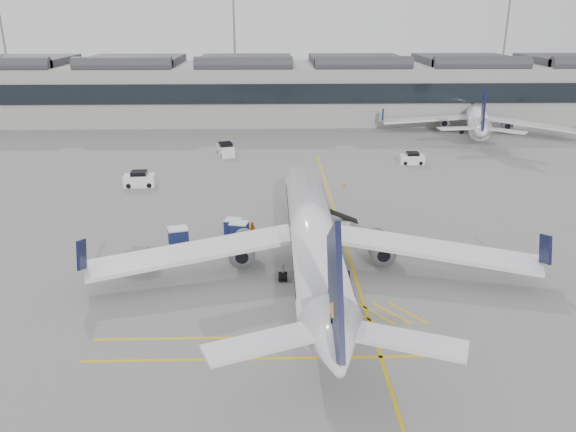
{
  "coord_description": "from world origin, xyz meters",
  "views": [
    {
      "loc": [
        3.25,
        -42.89,
        20.76
      ],
      "look_at": [
        4.49,
        2.97,
        4.0
      ],
      "focal_mm": 35.0,
      "sensor_mm": 36.0,
      "label": 1
    }
  ],
  "objects_px": {
    "airliner_main": "(313,236)",
    "ramp_agent_b": "(252,230)",
    "baggage_cart_a": "(305,247)",
    "ramp_agent_a": "(314,222)",
    "pushback_tug": "(141,259)",
    "belt_loader": "(327,221)"
  },
  "relations": [
    {
      "from": "ramp_agent_a",
      "to": "airliner_main",
      "type": "bearing_deg",
      "value": -137.23
    },
    {
      "from": "ramp_agent_a",
      "to": "pushback_tug",
      "type": "height_order",
      "value": "ramp_agent_a"
    },
    {
      "from": "ramp_agent_b",
      "to": "pushback_tug",
      "type": "relative_size",
      "value": 0.53
    },
    {
      "from": "belt_loader",
      "to": "ramp_agent_a",
      "type": "xyz_separation_m",
      "value": [
        -1.45,
        -1.07,
        0.3
      ]
    },
    {
      "from": "baggage_cart_a",
      "to": "belt_loader",
      "type": "bearing_deg",
      "value": 81.2
    },
    {
      "from": "ramp_agent_b",
      "to": "belt_loader",
      "type": "bearing_deg",
      "value": -157.5
    },
    {
      "from": "airliner_main",
      "to": "belt_loader",
      "type": "bearing_deg",
      "value": 77.79
    },
    {
      "from": "baggage_cart_a",
      "to": "ramp_agent_b",
      "type": "height_order",
      "value": "baggage_cart_a"
    },
    {
      "from": "belt_loader",
      "to": "pushback_tug",
      "type": "bearing_deg",
      "value": -151.86
    },
    {
      "from": "baggage_cart_a",
      "to": "pushback_tug",
      "type": "xyz_separation_m",
      "value": [
        -14.32,
        -1.29,
        -0.38
      ]
    },
    {
      "from": "airliner_main",
      "to": "baggage_cart_a",
      "type": "bearing_deg",
      "value": 99.51
    },
    {
      "from": "airliner_main",
      "to": "baggage_cart_a",
      "type": "relative_size",
      "value": 18.43
    },
    {
      "from": "baggage_cart_a",
      "to": "ramp_agent_a",
      "type": "height_order",
      "value": "baggage_cart_a"
    },
    {
      "from": "belt_loader",
      "to": "pushback_tug",
      "type": "xyz_separation_m",
      "value": [
        -17.0,
        -9.05,
        0.1
      ]
    },
    {
      "from": "pushback_tug",
      "to": "baggage_cart_a",
      "type": "bearing_deg",
      "value": 1.29
    },
    {
      "from": "belt_loader",
      "to": "baggage_cart_a",
      "type": "distance_m",
      "value": 8.22
    },
    {
      "from": "belt_loader",
      "to": "ramp_agent_b",
      "type": "distance_m",
      "value": 8.08
    },
    {
      "from": "belt_loader",
      "to": "baggage_cart_a",
      "type": "bearing_deg",
      "value": -108.94
    },
    {
      "from": "airliner_main",
      "to": "ramp_agent_b",
      "type": "height_order",
      "value": "airliner_main"
    },
    {
      "from": "belt_loader",
      "to": "airliner_main",
      "type": "bearing_deg",
      "value": -102.03
    },
    {
      "from": "airliner_main",
      "to": "ramp_agent_b",
      "type": "bearing_deg",
      "value": 124.94
    },
    {
      "from": "baggage_cart_a",
      "to": "ramp_agent_a",
      "type": "distance_m",
      "value": 6.81
    }
  ]
}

